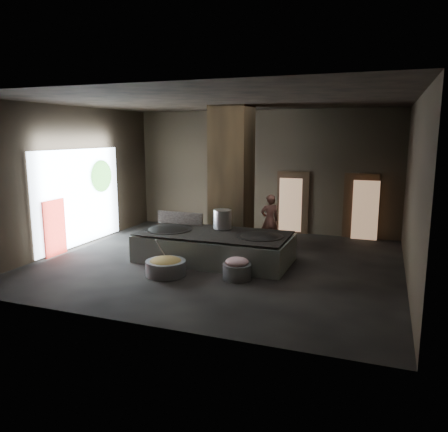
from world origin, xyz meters
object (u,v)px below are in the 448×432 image
at_px(veg_basin, 166,268).
at_px(hearth_platform, 214,248).
at_px(cook, 270,220).
at_px(meat_basin, 237,271).
at_px(wok_right, 260,239).
at_px(stock_pot, 222,219).
at_px(wok_left, 168,232).

bearing_deg(veg_basin, hearth_platform, 67.02).
distance_m(cook, meat_basin, 3.74).
xyz_separation_m(wok_right, stock_pot, (-1.30, 0.50, 0.38)).
height_order(veg_basin, meat_basin, meat_basin).
bearing_deg(wok_left, wok_right, 2.05).
height_order(hearth_platform, veg_basin, hearth_platform).
distance_m(wok_left, cook, 3.46).
bearing_deg(hearth_platform, stock_pot, 85.42).
height_order(hearth_platform, meat_basin, hearth_platform).
distance_m(wok_left, meat_basin, 2.95).
height_order(cook, veg_basin, cook).
distance_m(wok_left, wok_right, 2.80).
height_order(wok_left, meat_basin, wok_left).
xyz_separation_m(stock_pot, veg_basin, (-0.75, -2.21, -0.94)).
bearing_deg(cook, wok_left, 10.02).
relative_size(wok_right, veg_basin, 1.23).
relative_size(hearth_platform, stock_pot, 7.67).
xyz_separation_m(cook, veg_basin, (-1.74, -4.01, -0.65)).
distance_m(wok_right, stock_pot, 1.44).
height_order(hearth_platform, wok_right, wok_right).
distance_m(hearth_platform, veg_basin, 1.81).
bearing_deg(meat_basin, veg_basin, -169.98).
relative_size(wok_right, meat_basin, 1.77).
xyz_separation_m(hearth_platform, cook, (1.04, 2.35, 0.46)).
bearing_deg(stock_pot, wok_left, -158.20).
xyz_separation_m(hearth_platform, wok_left, (-1.45, -0.05, 0.37)).
distance_m(wok_right, meat_basin, 1.50).
relative_size(stock_pot, cook, 0.34).
height_order(wok_right, cook, cook).
bearing_deg(wok_right, meat_basin, -98.36).
relative_size(stock_pot, meat_basin, 0.79).
bearing_deg(stock_pot, meat_basin, -59.78).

